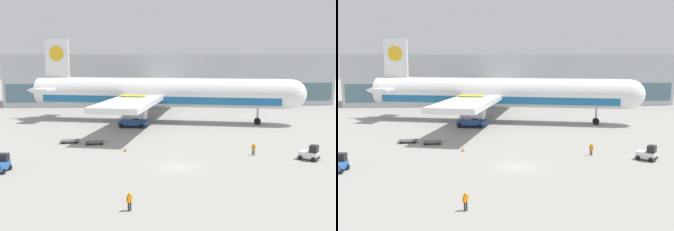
# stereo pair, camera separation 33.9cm
# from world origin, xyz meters

# --- Properties ---
(ground_plane) EXTENTS (400.00, 400.00, 0.00)m
(ground_plane) POSITION_xyz_m (0.00, 0.00, 0.00)
(ground_plane) COLOR #9E9B93
(terminal_building) EXTENTS (90.00, 18.20, 14.00)m
(terminal_building) POSITION_xyz_m (3.96, 65.83, 6.99)
(terminal_building) COLOR #B2B7BC
(terminal_building) RESTS_ON ground_plane
(airplane_main) EXTENTS (57.23, 48.57, 17.00)m
(airplane_main) POSITION_xyz_m (-1.69, 32.69, 5.84)
(airplane_main) COLOR white
(airplane_main) RESTS_ON ground_plane
(scissor_lift_loader) EXTENTS (5.74, 4.36, 6.02)m
(scissor_lift_loader) POSITION_xyz_m (-6.11, 27.05, 2.25)
(scissor_lift_loader) COLOR #284C99
(scissor_lift_loader) RESTS_ON ground_plane
(baggage_tug_foreground) EXTENTS (2.78, 2.68, 2.00)m
(baggage_tug_foreground) POSITION_xyz_m (17.06, 1.67, 0.88)
(baggage_tug_foreground) COLOR silver
(baggage_tug_foreground) RESTS_ON ground_plane
(baggage_tug_mid) EXTENTS (1.85, 2.58, 2.00)m
(baggage_tug_mid) POSITION_xyz_m (-20.51, -0.72, 0.88)
(baggage_tug_mid) COLOR #2D66B7
(baggage_tug_mid) RESTS_ON ground_plane
(baggage_dolly_lead) EXTENTS (3.75, 1.73, 0.48)m
(baggage_dolly_lead) POSITION_xyz_m (-15.47, 13.69, 0.39)
(baggage_dolly_lead) COLOR #56565B
(baggage_dolly_lead) RESTS_ON ground_plane
(baggage_dolly_second) EXTENTS (3.75, 1.73, 0.48)m
(baggage_dolly_second) POSITION_xyz_m (-11.57, 12.60, 0.39)
(baggage_dolly_second) COLOR #56565B
(baggage_dolly_second) RESTS_ON ground_plane
(ground_crew_near) EXTENTS (0.57, 0.23, 1.66)m
(ground_crew_near) POSITION_xyz_m (10.58, 4.59, 0.96)
(ground_crew_near) COLOR black
(ground_crew_near) RESTS_ON ground_plane
(ground_crew_far) EXTENTS (0.48, 0.39, 1.68)m
(ground_crew_far) POSITION_xyz_m (-5.40, -13.11, 0.98)
(ground_crew_far) COLOR black
(ground_crew_far) RESTS_ON ground_plane
(traffic_cone_near) EXTENTS (0.40, 0.40, 0.71)m
(traffic_cone_near) POSITION_xyz_m (-6.76, 7.87, 0.35)
(traffic_cone_near) COLOR black
(traffic_cone_near) RESTS_ON ground_plane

